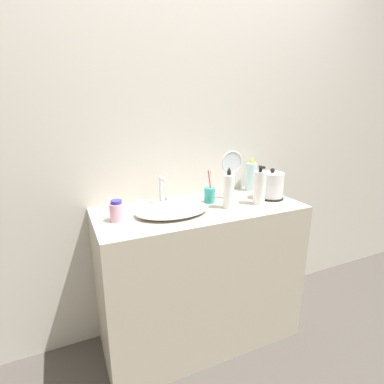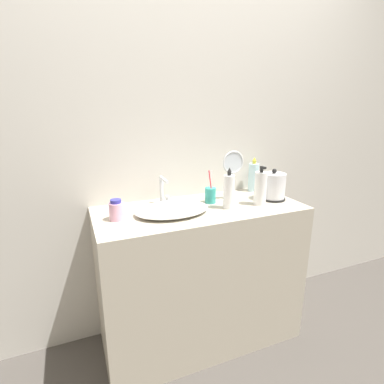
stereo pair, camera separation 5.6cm
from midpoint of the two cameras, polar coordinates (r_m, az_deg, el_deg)
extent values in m
plane|color=#47423D|center=(2.01, 5.80, -29.93)|extent=(12.00, 12.00, 0.00)
cube|color=beige|center=(1.89, -0.85, 11.72)|extent=(6.00, 0.04, 2.60)
cube|color=#B7AD99|center=(1.91, 2.43, -15.59)|extent=(1.20, 0.51, 0.88)
ellipsoid|color=white|center=(1.63, -2.86, -3.30)|extent=(0.41, 0.29, 0.04)
cylinder|color=silver|center=(1.78, -4.94, 0.43)|extent=(0.02, 0.02, 0.17)
cylinder|color=silver|center=(1.71, -4.40, 2.32)|extent=(0.02, 0.12, 0.02)
cylinder|color=silver|center=(1.81, -3.84, -1.37)|extent=(0.02, 0.02, 0.04)
cylinder|color=black|center=(1.95, 15.84, -1.15)|extent=(0.16, 0.16, 0.01)
cylinder|color=silver|center=(1.93, 16.01, 1.03)|extent=(0.15, 0.15, 0.17)
sphere|color=black|center=(1.90, 16.24, 3.85)|extent=(0.03, 0.03, 0.03)
cylinder|color=teal|center=(1.80, 4.40, -0.63)|extent=(0.07, 0.07, 0.09)
cylinder|color=white|center=(1.79, 4.43, 1.62)|extent=(0.02, 0.01, 0.16)
cylinder|color=#E5333F|center=(1.77, 4.47, 1.52)|extent=(0.03, 0.02, 0.16)
cylinder|color=white|center=(1.80, 13.77, 0.65)|extent=(0.07, 0.07, 0.19)
cylinder|color=black|center=(1.78, 14.00, 4.05)|extent=(0.02, 0.02, 0.02)
cube|color=black|center=(1.76, 14.28, 4.54)|extent=(0.02, 0.04, 0.01)
cylinder|color=#EAA8C6|center=(1.57, -13.20, -3.62)|extent=(0.07, 0.07, 0.09)
cylinder|color=#333399|center=(1.55, -13.33, -1.73)|extent=(0.06, 0.06, 0.02)
cylinder|color=silver|center=(2.08, 12.37, 2.75)|extent=(0.07, 0.07, 0.19)
cylinder|color=gold|center=(2.06, 12.55, 5.56)|extent=(0.02, 0.02, 0.02)
cone|color=gold|center=(2.06, 12.58, 6.16)|extent=(0.03, 0.03, 0.02)
cylinder|color=white|center=(1.70, 7.94, 0.01)|extent=(0.06, 0.06, 0.19)
cylinder|color=black|center=(1.67, 8.08, 3.49)|extent=(0.02, 0.02, 0.02)
cone|color=black|center=(1.67, 8.11, 4.23)|extent=(0.02, 0.02, 0.02)
cylinder|color=silver|center=(1.89, 8.42, -1.20)|extent=(0.10, 0.10, 0.01)
cylinder|color=silver|center=(1.87, 8.53, 1.26)|extent=(0.01, 0.01, 0.16)
torus|color=silver|center=(1.84, 8.71, 5.60)|extent=(0.14, 0.01, 0.14)
cylinder|color=silver|center=(1.84, 8.71, 5.60)|extent=(0.12, 0.00, 0.12)
camera|label=1|loc=(0.03, -89.04, 0.28)|focal=28.00mm
camera|label=2|loc=(0.03, 90.96, -0.28)|focal=28.00mm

